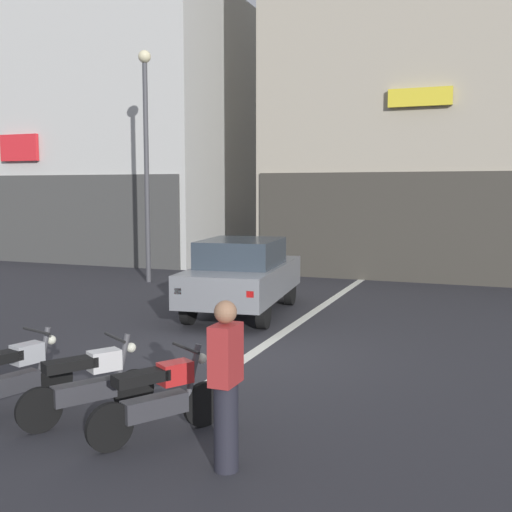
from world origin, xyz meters
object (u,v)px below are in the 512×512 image
motorcycle_red_row_centre (160,397)px  person_by_motorcycles (226,384)px  car_grey_crossing_near (243,274)px  street_lamp (146,142)px  motorcycle_white_row_left_mid (89,383)px  motorcycle_silver_row_leftmost (14,376)px

motorcycle_red_row_centre → person_by_motorcycles: person_by_motorcycles is taller
car_grey_crossing_near → street_lamp: (-4.35, 3.36, 3.15)m
car_grey_crossing_near → street_lamp: bearing=142.3°
street_lamp → motorcycle_white_row_left_mid: street_lamp is taller
car_grey_crossing_near → motorcycle_red_row_centre: (1.71, -6.57, -0.43)m
street_lamp → motorcycle_white_row_left_mid: (5.04, -9.79, -3.57)m
motorcycle_white_row_left_mid → motorcycle_red_row_centre: 1.03m
motorcycle_silver_row_leftmost → motorcycle_white_row_left_mid: same height
car_grey_crossing_near → motorcycle_silver_row_leftmost: bearing=-92.9°
car_grey_crossing_near → motorcycle_red_row_centre: car_grey_crossing_near is taller
street_lamp → motorcycle_silver_row_leftmost: size_ratio=4.07×
car_grey_crossing_near → motorcycle_white_row_left_mid: (0.69, -6.43, -0.43)m
street_lamp → person_by_motorcycles: bearing=-55.8°
motorcycle_red_row_centre → street_lamp: bearing=121.4°
street_lamp → motorcycle_red_row_centre: (6.06, -9.93, -3.57)m
car_grey_crossing_near → person_by_motorcycles: person_by_motorcycles is taller
motorcycle_silver_row_leftmost → person_by_motorcycles: size_ratio=0.97×
motorcycle_silver_row_leftmost → motorcycle_white_row_left_mid: size_ratio=1.12×
motorcycle_silver_row_leftmost → person_by_motorcycles: person_by_motorcycles is taller
motorcycle_red_row_centre → person_by_motorcycles: 1.16m
motorcycle_white_row_left_mid → car_grey_crossing_near: bearing=96.2°
motorcycle_silver_row_leftmost → motorcycle_red_row_centre: size_ratio=1.11×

